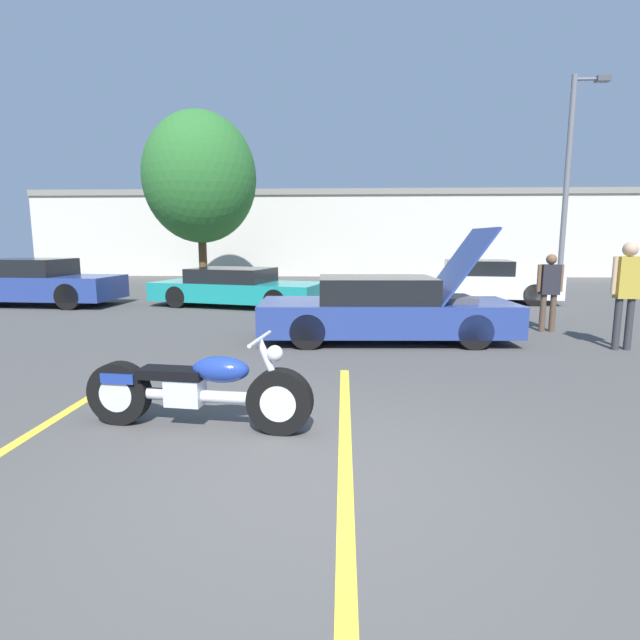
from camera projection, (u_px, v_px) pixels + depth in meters
The scene contains 13 objects.
ground_plane at pixel (308, 484), 3.87m from camera, with size 80.00×80.00×0.00m, color #514F4C.
parking_stripe_foreground at pixel (18, 442), 4.66m from camera, with size 0.12×5.49×0.01m, color yellow.
parking_stripe_middle at pixel (345, 448), 4.52m from camera, with size 0.12×5.49×0.01m, color yellow.
far_building at pixel (339, 231), 27.21m from camera, with size 32.00×4.20×4.40m.
light_pole at pixel (570, 176), 16.61m from camera, with size 1.21×0.28×7.15m.
tree_background at pixel (200, 178), 19.22m from camera, with size 4.33×4.33×6.72m.
motorcycle at pixel (197, 390), 4.96m from camera, with size 2.34×0.70×0.96m.
show_car_hood_open at pixel (386, 310), 9.28m from camera, with size 4.71×1.90×2.09m.
parked_car_right_row at pixel (482, 282), 15.27m from camera, with size 4.48×2.55×1.25m.
parked_car_left_row at pixel (36, 283), 14.28m from camera, with size 4.71×2.06×1.33m.
parked_car_mid_row at pixel (237, 288), 14.16m from camera, with size 5.08×3.03×1.08m.
spectator_near_motorcycle at pixel (550, 286), 10.13m from camera, with size 0.52×0.21×1.59m.
spectator_by_show_car at pixel (627, 286), 8.41m from camera, with size 0.52×0.24×1.84m.
Camera 1 is at (0.26, -3.61, 1.88)m, focal length 28.00 mm.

